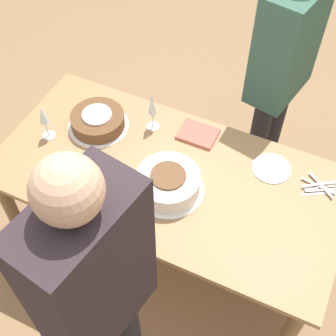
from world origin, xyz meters
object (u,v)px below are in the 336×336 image
Objects in this scene: person_cutting at (283,64)px; wine_glass_far at (43,117)px; cake_front_chocolate at (98,121)px; cake_center_white at (168,183)px; cake_back_decorated at (65,179)px; person_watching at (96,289)px; wine_glass_near at (152,106)px.

wine_glass_far is at bearing -38.46° from person_cutting.
wine_glass_far reaches higher than cake_front_chocolate.
person_cutting is (-0.26, -0.87, 0.15)m from cake_center_white.
cake_front_chocolate is 0.28m from wine_glass_far.
person_watching reaches higher than cake_back_decorated.
cake_back_decorated is at bearing -22.95° from person_cutting.
wine_glass_far is 0.12× the size of person_watching.
wine_glass_near is at bearing 25.77° from person_watching.
wine_glass_far is at bearing -3.70° from cake_center_white.
person_cutting is at bearing -124.32° from cake_back_decorated.
person_watching is (-0.76, 0.73, 0.17)m from wine_glass_far.
cake_center_white is at bearing 176.30° from wine_glass_far.
person_cutting is (-0.97, -0.82, 0.07)m from wine_glass_far.
person_cutting is 1.56m from person_watching.
wine_glass_far is 1.06m from person_watching.
cake_center_white is at bearing -5.51° from person_cutting.
person_watching is (-0.30, 1.01, 0.15)m from wine_glass_near.
wine_glass_near is 0.15× the size of person_cutting.
wine_glass_near is 0.55m from wine_glass_far.
wine_glass_near is 0.74m from person_cutting.
cake_center_white is 0.92m from person_cutting.
wine_glass_far reaches higher than cake_center_white.
person_watching is at bearing 121.88° from cake_front_chocolate.
cake_front_chocolate and cake_back_decorated have the same top height.
person_watching reaches higher than cake_front_chocolate.
person_watching is at bearing 3.48° from person_cutting.
cake_center_white is at bearing 157.04° from cake_front_chocolate.
cake_back_decorated is (-0.06, 0.40, 0.00)m from cake_front_chocolate.
cake_center_white is at bearing 126.40° from wine_glass_near.
person_cutting is at bearing 1.67° from person_watching.
person_cutting is (-0.77, -0.65, 0.16)m from cake_front_chocolate.
cake_center_white is at bearing -158.16° from cake_back_decorated.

